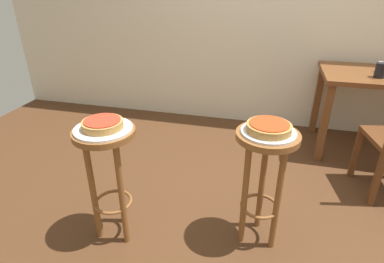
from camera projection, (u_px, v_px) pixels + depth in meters
ground_plane at (257, 220)px, 2.13m from camera, size 6.00×6.00×0.00m
stool_foreground at (108, 162)px, 1.79m from camera, size 0.34×0.34×0.73m
serving_plate_foreground at (103, 129)px, 1.70m from camera, size 0.31×0.31×0.01m
pizza_foreground at (103, 124)px, 1.68m from camera, size 0.22×0.22×0.05m
stool_middle at (265, 166)px, 1.76m from camera, size 0.34×0.34×0.73m
serving_plate_middle at (269, 132)px, 1.66m from camera, size 0.29×0.29×0.01m
pizza_middle at (269, 127)px, 1.65m from camera, size 0.24×0.24×0.05m
dining_table at (378, 87)px, 2.71m from camera, size 0.95×0.68×0.73m
cup_near_edge at (380, 70)px, 2.52m from camera, size 0.08×0.08×0.12m
condiment_shaker at (380, 67)px, 2.67m from camera, size 0.04×0.04×0.09m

